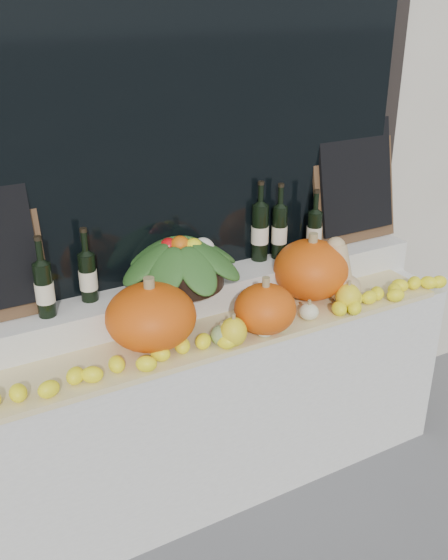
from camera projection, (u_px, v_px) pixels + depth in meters
The scene contains 16 objects.
display_sill at pixel (216, 403), 2.98m from camera, with size 2.30×0.55×0.88m, color silver.
rear_tier at pixel (200, 293), 2.88m from camera, with size 2.30×0.25×0.16m, color silver.
straw_bedding at pixel (230, 332), 2.69m from camera, with size 2.10×0.32×0.03m, color tan.
pumpkin_left at pixel (151, 317), 2.51m from camera, with size 0.37×0.37×0.26m, color #DE540B.
pumpkin_right at pixel (311, 269), 2.92m from camera, with size 0.35×0.35×0.28m, color #DE540B.
pumpkin_center at pixel (265, 309), 2.63m from camera, with size 0.26×0.26×0.21m, color #DE540B.
butternut_squash at pixel (342, 276), 2.89m from camera, with size 0.15×0.21×0.29m.
decorative_gourds at pixel (282, 318), 2.67m from camera, with size 0.76×0.14×0.15m.
lemon_heap at pixel (243, 334), 2.58m from camera, with size 2.20×0.16×0.06m, color #FFF71A, non-canonical shape.
produce_bowl at pixel (181, 261), 2.74m from camera, with size 0.58×0.58×0.24m.
wine_bottle_far_left at pixel (44, 289), 2.46m from camera, with size 0.08×0.08×0.34m.
wine_bottle_near_left at pixel (88, 276), 2.60m from camera, with size 0.08×0.08×0.32m.
wine_bottle_tall at pixel (260, 232), 2.98m from camera, with size 0.08×0.08×0.39m.
wine_bottle_near_right at pixel (279, 231), 3.01m from camera, with size 0.08×0.08×0.37m.
wine_bottle_far_right at pixel (314, 232), 3.07m from camera, with size 0.08×0.08×0.33m.
chalkboard_right at pixel (355, 180), 3.16m from camera, with size 0.50×0.15×0.61m.
Camera 1 is at (-1.16, -0.64, 2.23)m, focal length 40.00 mm.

